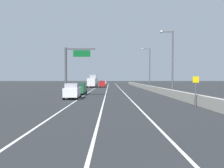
{
  "coord_description": "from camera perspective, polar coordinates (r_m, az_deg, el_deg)",
  "views": [
    {
      "loc": [
        -1.26,
        -3.14,
        2.82
      ],
      "look_at": [
        -0.71,
        50.96,
        1.39
      ],
      "focal_mm": 34.52,
      "sensor_mm": 36.0,
      "label": 1
    }
  ],
  "objects": [
    {
      "name": "lamp_post_right_third",
      "position": [
        54.9,
        9.71,
        4.76
      ],
      "size": [
        2.14,
        0.44,
        10.39
      ],
      "color": "#4C4C51",
      "rests_on": "ground_plane"
    },
    {
      "name": "box_truck",
      "position": [
        68.31,
        -5.15,
        0.65
      ],
      "size": [
        2.68,
        9.05,
        3.93
      ],
      "color": "silver",
      "rests_on": "ground_plane"
    },
    {
      "name": "lane_stripe_left",
      "position": [
        58.36,
        -4.75,
        -1.25
      ],
      "size": [
        0.16,
        130.0,
        0.0
      ],
      "primitive_type": "cube",
      "color": "silver",
      "rests_on": "ground_plane"
    },
    {
      "name": "jersey_barrier_right",
      "position": [
        44.18,
        11.51,
        -1.46
      ],
      "size": [
        0.6,
        120.0,
        1.1
      ],
      "primitive_type": "cube",
      "color": "#9E998E",
      "rests_on": "ground_plane"
    },
    {
      "name": "car_silver_1",
      "position": [
        91.9,
        -2.03,
        0.39
      ],
      "size": [
        1.86,
        4.72,
        2.03
      ],
      "color": "#B7B7BC",
      "rests_on": "ground_plane"
    },
    {
      "name": "overhead_sign_gantry",
      "position": [
        33.55,
        -10.91,
        4.75
      ],
      "size": [
        4.68,
        0.36,
        7.5
      ],
      "color": "#47474C",
      "rests_on": "ground_plane"
    },
    {
      "name": "car_red_3",
      "position": [
        68.0,
        -2.54,
        0.03
      ],
      "size": [
        1.83,
        4.6,
        2.12
      ],
      "color": "red",
      "rests_on": "ground_plane"
    },
    {
      "name": "ground_plane",
      "position": [
        67.21,
        0.5,
        -0.89
      ],
      "size": [
        320.0,
        320.0,
        0.0
      ],
      "primitive_type": "plane",
      "color": "#26282B"
    },
    {
      "name": "speed_advisory_sign",
      "position": [
        22.44,
        21.27,
        -1.29
      ],
      "size": [
        0.6,
        0.11,
        3.0
      ],
      "color": "#4C4C51",
      "rests_on": "ground_plane"
    },
    {
      "name": "lane_stripe_right",
      "position": [
        58.27,
        2.14,
        -1.25
      ],
      "size": [
        0.16,
        130.0,
        0.0
      ],
      "primitive_type": "cube",
      "color": "silver",
      "rests_on": "ground_plane"
    },
    {
      "name": "car_white_2",
      "position": [
        30.23,
        -10.44,
        -1.84
      ],
      "size": [
        2.04,
        4.6,
        2.13
      ],
      "color": "white",
      "rests_on": "ground_plane"
    },
    {
      "name": "lamp_post_right_second",
      "position": [
        35.59,
        15.37,
        6.5
      ],
      "size": [
        2.14,
        0.44,
        10.39
      ],
      "color": "#4C4C51",
      "rests_on": "ground_plane"
    },
    {
      "name": "lane_stripe_center",
      "position": [
        58.21,
        -1.31,
        -1.26
      ],
      "size": [
        0.16,
        130.0,
        0.0
      ],
      "primitive_type": "cube",
      "color": "silver",
      "rests_on": "ground_plane"
    },
    {
      "name": "car_green_0",
      "position": [
        37.46,
        -8.44,
        -1.27
      ],
      "size": [
        1.94,
        4.13,
        2.03
      ],
      "color": "#196033",
      "rests_on": "ground_plane"
    }
  ]
}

